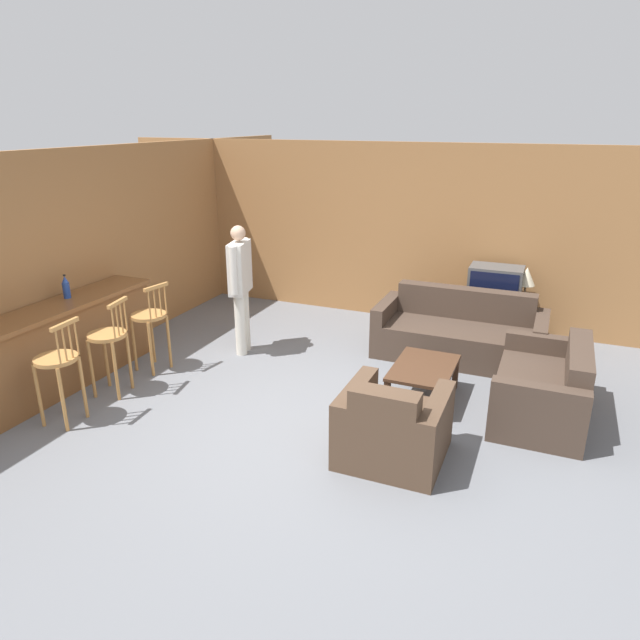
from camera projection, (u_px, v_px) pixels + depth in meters
name	position (u px, v px, depth m)	size (l,w,h in m)	color
ground_plane	(302.00, 428.00, 5.68)	(24.00, 24.00, 0.00)	slate
wall_back	(404.00, 233.00, 8.45)	(9.40, 0.08, 2.60)	#9E6B3D
wall_left	(122.00, 246.00, 7.59)	(0.08, 8.68, 2.60)	#9E6B3D
bar_counter	(67.00, 343.00, 6.50)	(0.55, 2.39, 0.97)	brown
bar_chair_near	(58.00, 367.00, 5.60)	(0.44, 0.44, 1.10)	#B77F42
bar_chair_mid	(109.00, 342.00, 6.21)	(0.48, 0.48, 1.10)	#B77F42
bar_chair_far	(150.00, 322.00, 6.82)	(0.47, 0.47, 1.10)	#B77F42
couch_far	(459.00, 335.00, 7.30)	(2.08, 0.94, 0.83)	#423328
armchair_near	(393.00, 429.00, 5.09)	(0.90, 0.89, 0.81)	#4C3828
loveseat_right	(545.00, 389.00, 5.84)	(0.87, 1.51, 0.80)	#423328
coffee_table	(424.00, 371.00, 6.15)	(0.63, 0.94, 0.40)	#472D1E
tv_unit	(491.00, 320.00, 7.94)	(1.05, 0.54, 0.51)	#513823
tv	(495.00, 285.00, 7.76)	(0.70, 0.45, 0.51)	#4C4C4C
bottle	(66.00, 287.00, 6.49)	(0.08, 0.08, 0.28)	#234293
table_lamp	(527.00, 278.00, 7.58)	(0.23, 0.23, 0.54)	brown
person_by_window	(240.00, 283.00, 7.23)	(0.29, 0.59, 1.67)	silver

